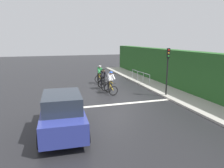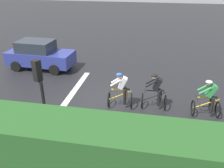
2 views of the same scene
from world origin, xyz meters
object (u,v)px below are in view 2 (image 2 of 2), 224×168
(cyclist_lead, at_px, (208,99))
(car_navy, at_px, (40,55))
(cyclist_mid, at_px, (121,91))
(cyclist_second, at_px, (155,92))
(traffic_light_near_crossing, at_px, (41,95))
(pedestrian_railing_kerbside, at_px, (204,159))

(cyclist_lead, bearing_deg, car_navy, -112.37)
(cyclist_mid, bearing_deg, car_navy, -123.55)
(cyclist_second, bearing_deg, cyclist_mid, -83.59)
(cyclist_lead, height_order, cyclist_second, same)
(cyclist_lead, distance_m, traffic_light_near_crossing, 6.70)
(traffic_light_near_crossing, bearing_deg, car_navy, -152.31)
(cyclist_mid, height_order, traffic_light_near_crossing, traffic_light_near_crossing)
(cyclist_second, height_order, pedestrian_railing_kerbside, cyclist_second)
(car_navy, xyz_separation_m, pedestrian_railing_kerbside, (7.51, 8.69, -0.09))
(cyclist_mid, xyz_separation_m, pedestrian_railing_kerbside, (3.71, 2.95, -0.01))
(cyclist_second, relative_size, car_navy, 0.40)
(cyclist_mid, bearing_deg, traffic_light_near_crossing, -29.17)
(cyclist_lead, relative_size, pedestrian_railing_kerbside, 0.49)
(cyclist_lead, height_order, cyclist_mid, same)
(cyclist_second, xyz_separation_m, pedestrian_railing_kerbside, (3.87, 1.45, -0.01))
(cyclist_second, bearing_deg, pedestrian_railing_kerbside, 20.57)
(car_navy, bearing_deg, cyclist_lead, 67.63)
(traffic_light_near_crossing, distance_m, pedestrian_railing_kerbside, 5.09)
(traffic_light_near_crossing, bearing_deg, pedestrian_railing_kerbside, 87.09)
(cyclist_lead, relative_size, traffic_light_near_crossing, 0.50)
(cyclist_mid, bearing_deg, cyclist_lead, 88.97)
(traffic_light_near_crossing, bearing_deg, cyclist_second, 136.61)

